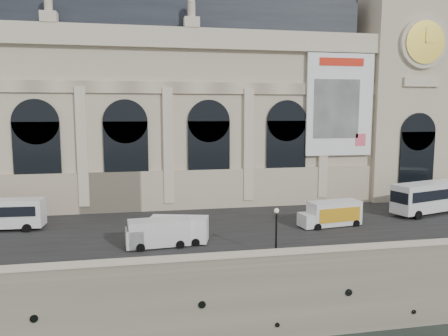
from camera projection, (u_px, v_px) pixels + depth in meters
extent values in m
cube|color=gray|center=(157.00, 211.00, 66.91)|extent=(160.00, 70.00, 6.00)
cube|color=#2D2D2D|center=(165.00, 227.00, 46.07)|extent=(160.00, 24.00, 0.06)
cube|color=gray|center=(174.00, 266.00, 32.95)|extent=(160.00, 1.20, 1.10)
cube|color=beige|center=(174.00, 258.00, 32.88)|extent=(160.00, 1.40, 0.12)
cube|color=#BEB192|center=(113.00, 120.00, 60.10)|extent=(68.00, 18.00, 22.00)
cube|color=beige|center=(110.00, 193.00, 52.28)|extent=(68.60, 0.40, 5.00)
cube|color=beige|center=(105.00, 35.00, 49.79)|extent=(69.00, 0.80, 2.40)
cube|color=beige|center=(107.00, 87.00, 50.68)|extent=(68.00, 0.30, 1.40)
cube|color=#242A30|center=(109.00, 15.00, 58.31)|extent=(64.00, 15.00, 6.00)
cube|color=black|center=(38.00, 161.00, 50.24)|extent=(5.20, 0.25, 9.00)
cylinder|color=black|center=(35.00, 122.00, 49.67)|extent=(5.20, 0.25, 5.20)
cube|color=beige|center=(82.00, 147.00, 50.92)|extent=(1.20, 0.50, 14.00)
cube|color=black|center=(126.00, 159.00, 52.11)|extent=(5.20, 0.25, 9.00)
cylinder|color=black|center=(125.00, 121.00, 51.53)|extent=(5.20, 0.25, 5.20)
cube|color=beige|center=(168.00, 146.00, 52.78)|extent=(1.20, 0.50, 14.00)
cube|color=black|center=(209.00, 158.00, 53.98)|extent=(5.20, 0.25, 9.00)
cylinder|color=black|center=(209.00, 121.00, 53.40)|extent=(5.20, 0.25, 5.20)
cube|color=beige|center=(248.00, 145.00, 54.65)|extent=(1.20, 0.50, 14.00)
cube|color=black|center=(286.00, 156.00, 55.85)|extent=(5.20, 0.25, 9.00)
cylinder|color=black|center=(287.00, 121.00, 55.27)|extent=(5.20, 0.25, 5.20)
cube|color=beige|center=(323.00, 144.00, 56.52)|extent=(1.20, 0.50, 14.00)
cube|color=white|center=(340.00, 105.00, 56.06)|extent=(9.00, 0.35, 13.00)
cube|color=red|center=(342.00, 62.00, 55.17)|extent=(6.00, 0.06, 1.00)
cube|color=gray|center=(337.00, 109.00, 55.84)|extent=(6.20, 0.06, 7.50)
cube|color=#EC5368|center=(361.00, 140.00, 57.00)|extent=(1.40, 0.06, 1.60)
cube|color=#BEB192|center=(390.00, 92.00, 64.14)|extent=(12.00, 14.00, 30.00)
cylinder|color=beige|center=(424.00, 43.00, 56.31)|extent=(6.60, 0.50, 6.60)
cylinder|color=black|center=(425.00, 42.00, 56.02)|extent=(5.40, 0.15, 5.40)
cylinder|color=yellow|center=(426.00, 42.00, 55.95)|extent=(5.50, 0.06, 5.50)
cube|color=yellow|center=(427.00, 35.00, 55.76)|extent=(0.14, 0.05, 2.00)
cube|color=yellow|center=(430.00, 42.00, 55.99)|extent=(1.40, 0.05, 0.14)
cube|color=black|center=(417.00, 162.00, 58.40)|extent=(5.00, 0.25, 8.00)
cylinder|color=black|center=(27.00, 228.00, 44.03)|extent=(0.93, 0.33, 0.91)
cylinder|color=black|center=(34.00, 223.00, 46.27)|extent=(0.93, 0.33, 0.91)
cube|color=silver|center=(437.00, 195.00, 52.38)|extent=(13.17, 6.21, 3.34)
cube|color=black|center=(399.00, 198.00, 49.40)|extent=(0.77, 2.40, 1.29)
cube|color=black|center=(448.00, 194.00, 51.10)|extent=(11.40, 3.40, 1.19)
cube|color=black|center=(427.00, 190.00, 53.55)|extent=(11.40, 3.40, 1.19)
cylinder|color=black|center=(418.00, 215.00, 49.20)|extent=(1.12, 0.61, 1.08)
cylinder|color=black|center=(399.00, 210.00, 51.58)|extent=(1.12, 0.61, 1.08)
cube|color=silver|center=(159.00, 232.00, 39.27)|extent=(5.59, 2.54, 2.32)
cube|color=silver|center=(135.00, 238.00, 38.74)|extent=(1.69, 2.23, 1.61)
cube|color=black|center=(128.00, 232.00, 38.52)|extent=(0.20, 1.81, 0.81)
cylinder|color=black|center=(141.00, 248.00, 37.93)|extent=(0.78, 0.31, 0.77)
cylinder|color=black|center=(139.00, 241.00, 39.95)|extent=(0.78, 0.31, 0.77)
cylinder|color=black|center=(180.00, 245.00, 38.84)|extent=(0.78, 0.31, 0.77)
cylinder|color=black|center=(176.00, 238.00, 40.87)|extent=(0.78, 0.31, 0.77)
cube|color=white|center=(179.00, 229.00, 40.48)|extent=(5.66, 3.36, 2.26)
cube|color=white|center=(157.00, 232.00, 40.67)|extent=(1.97, 2.38, 1.57)
cube|color=black|center=(151.00, 226.00, 40.64)|extent=(0.51, 1.73, 0.79)
cylinder|color=black|center=(159.00, 242.00, 39.70)|extent=(0.79, 0.43, 0.75)
cylinder|color=black|center=(163.00, 235.00, 41.74)|extent=(0.79, 0.43, 0.75)
cylinder|color=black|center=(196.00, 243.00, 39.47)|extent=(0.79, 0.43, 0.75)
cylinder|color=black|center=(199.00, 236.00, 41.51)|extent=(0.79, 0.43, 0.75)
cube|color=silver|center=(334.00, 213.00, 46.48)|extent=(5.84, 2.91, 2.52)
cube|color=orange|center=(340.00, 215.00, 45.45)|extent=(4.80, 0.74, 1.49)
cube|color=red|center=(340.00, 215.00, 45.45)|extent=(2.77, 0.43, 0.56)
cube|color=silver|center=(308.00, 220.00, 45.53)|extent=(1.76, 2.24, 1.40)
cylinder|color=black|center=(318.00, 227.00, 44.77)|extent=(0.77, 0.36, 0.75)
cylinder|color=black|center=(307.00, 222.00, 46.78)|extent=(0.77, 0.36, 0.75)
cylinder|color=black|center=(356.00, 223.00, 46.27)|extent=(0.77, 0.36, 0.75)
cylinder|color=black|center=(344.00, 219.00, 48.28)|extent=(0.77, 0.36, 0.75)
cylinder|color=black|center=(276.00, 255.00, 36.59)|extent=(0.43, 0.43, 0.39)
cylinder|color=black|center=(276.00, 235.00, 36.37)|extent=(0.16, 0.16, 3.91)
sphere|color=beige|center=(277.00, 211.00, 36.10)|extent=(0.43, 0.43, 0.43)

